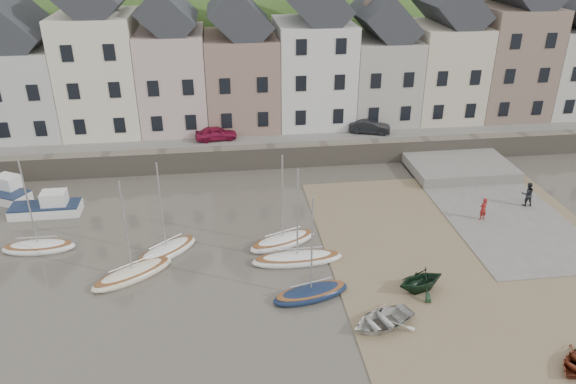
{
  "coord_description": "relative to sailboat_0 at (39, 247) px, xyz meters",
  "views": [
    {
      "loc": [
        -3.96,
        -24.83,
        18.4
      ],
      "look_at": [
        0.0,
        6.0,
        3.0
      ],
      "focal_mm": 34.36,
      "sensor_mm": 36.0,
      "label": 1
    }
  ],
  "objects": [
    {
      "name": "ground",
      "position": [
        15.58,
        -5.88,
        -0.26
      ],
      "size": [
        160.0,
        160.0,
        0.0
      ],
      "primitive_type": "plane",
      "color": "#433E34",
      "rests_on": "ground"
    },
    {
      "name": "quay_land",
      "position": [
        15.58,
        26.12,
        0.49
      ],
      "size": [
        90.0,
        30.0,
        1.5
      ],
      "primitive_type": "cube",
      "color": "#3E6126",
      "rests_on": "ground"
    },
    {
      "name": "quay_street",
      "position": [
        15.58,
        14.62,
        1.29
      ],
      "size": [
        70.0,
        7.0,
        0.1
      ],
      "primitive_type": "cube",
      "color": "slate",
      "rests_on": "quay_land"
    },
    {
      "name": "seawall",
      "position": [
        15.58,
        11.12,
        0.64
      ],
      "size": [
        70.0,
        1.2,
        1.8
      ],
      "primitive_type": "cube",
      "color": "slate",
      "rests_on": "ground"
    },
    {
      "name": "beach",
      "position": [
        26.58,
        -5.88,
        -0.23
      ],
      "size": [
        18.0,
        26.0,
        0.06
      ],
      "primitive_type": "cube",
      "color": "#79664A",
      "rests_on": "ground"
    },
    {
      "name": "slipway",
      "position": [
        30.58,
        2.12,
        -0.2
      ],
      "size": [
        8.0,
        18.0,
        0.12
      ],
      "primitive_type": "cube",
      "color": "slate",
      "rests_on": "ground"
    },
    {
      "name": "hillside",
      "position": [
        10.58,
        54.12,
        -18.26
      ],
      "size": [
        134.4,
        84.0,
        84.0
      ],
      "color": "#3E6126",
      "rests_on": "ground"
    },
    {
      "name": "townhouse_terrace",
      "position": [
        17.34,
        18.12,
        7.06
      ],
      "size": [
        61.05,
        8.0,
        13.93
      ],
      "color": "silver",
      "rests_on": "quay_land"
    },
    {
      "name": "sailboat_0",
      "position": [
        0.0,
        0.0,
        0.0
      ],
      "size": [
        4.43,
        1.57,
        6.32
      ],
      "color": "white",
      "rests_on": "ground"
    },
    {
      "name": "sailboat_1",
      "position": [
        7.88,
        -1.47,
        -0.0
      ],
      "size": [
        4.31,
        4.02,
        6.32
      ],
      "color": "white",
      "rests_on": "ground"
    },
    {
      "name": "sailboat_2",
      "position": [
        6.13,
        -3.69,
        -0.0
      ],
      "size": [
        4.97,
        3.96,
        6.32
      ],
      "color": "beige",
      "rests_on": "ground"
    },
    {
      "name": "sailboat_3",
      "position": [
        15.07,
        -1.23,
        -0.0
      ],
      "size": [
        4.79,
        3.1,
        6.32
      ],
      "color": "white",
      "rests_on": "ground"
    },
    {
      "name": "sailboat_4",
      "position": [
        15.69,
        -3.34,
        -0.01
      ],
      "size": [
        5.52,
        1.6,
        6.32
      ],
      "color": "white",
      "rests_on": "ground"
    },
    {
      "name": "sailboat_5",
      "position": [
        15.94,
        -6.78,
        0.0
      ],
      "size": [
        4.59,
        2.53,
        6.32
      ],
      "color": "#13213E",
      "rests_on": "ground"
    },
    {
      "name": "motorboat_0",
      "position": [
        -0.6,
        4.81,
        0.32
      ],
      "size": [
        4.71,
        1.77,
        1.7
      ],
      "color": "white",
      "rests_on": "ground"
    },
    {
      "name": "motorboat_2",
      "position": [
        -4.56,
        7.71,
        0.32
      ],
      "size": [
        4.85,
        3.75,
        1.7
      ],
      "color": "white",
      "rests_on": "ground"
    },
    {
      "name": "rowboat_white",
      "position": [
        19.08,
        -9.64,
        0.15
      ],
      "size": [
        4.05,
        3.49,
        0.71
      ],
      "primitive_type": "imported",
      "rotation": [
        0.0,
        0.0,
        -1.21
      ],
      "color": "silver",
      "rests_on": "beach"
    },
    {
      "name": "rowboat_green",
      "position": [
        21.98,
        -7.06,
        0.53
      ],
      "size": [
        3.34,
        3.09,
        1.46
      ],
      "primitive_type": "imported",
      "rotation": [
        0.0,
        0.0,
        -1.28
      ],
      "color": "black",
      "rests_on": "beach"
    },
    {
      "name": "person_red",
      "position": [
        28.85,
        0.08,
        0.65
      ],
      "size": [
        0.68,
        0.56,
        1.59
      ],
      "primitive_type": "imported",
      "rotation": [
        0.0,
        0.0,
        3.49
      ],
      "color": "maroon",
      "rests_on": "slipway"
    },
    {
      "name": "person_dark",
      "position": [
        32.86,
        1.64,
        0.74
      ],
      "size": [
        0.93,
        0.77,
        1.77
      ],
      "primitive_type": "imported",
      "rotation": [
        0.0,
        0.0,
        3.02
      ],
      "color": "black",
      "rests_on": "slipway"
    },
    {
      "name": "car_left",
      "position": [
        11.16,
        13.62,
        1.93
      ],
      "size": [
        3.6,
        1.77,
        1.18
      ],
      "primitive_type": "imported",
      "rotation": [
        0.0,
        0.0,
        1.68
      ],
      "color": "maroon",
      "rests_on": "quay_street"
    },
    {
      "name": "car_right",
      "position": [
        24.51,
        13.62,
        1.92
      ],
      "size": [
        3.77,
        2.29,
        1.17
      ],
      "primitive_type": "imported",
      "rotation": [
        0.0,
        0.0,
        1.25
      ],
      "color": "black",
      "rests_on": "quay_street"
    }
  ]
}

